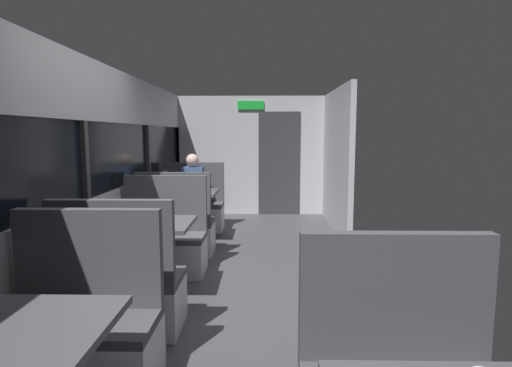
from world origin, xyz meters
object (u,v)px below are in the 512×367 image
object	(u,v)px
bench_far_window_facing_entry	(194,210)
dining_table_far_window	(186,198)
dining_table_mid_window	(145,232)
coffee_cup_secondary	(200,189)
bench_near_window_facing_entry	(81,336)
bench_mid_window_facing_end	(121,292)
bench_mid_window_facing_entry	(163,244)
bench_far_window_facing_end	(177,230)
dining_table_near_window	(7,347)
seated_passenger	(193,198)

from	to	relation	value
bench_far_window_facing_entry	dining_table_far_window	bearing A→B (deg)	-90.00
dining_table_mid_window	coffee_cup_secondary	world-z (taller)	coffee_cup_secondary
dining_table_mid_window	dining_table_far_window	distance (m)	2.11
bench_near_window_facing_entry	dining_table_mid_window	distance (m)	1.45
bench_mid_window_facing_end	bench_mid_window_facing_entry	world-z (taller)	same
bench_mid_window_facing_end	dining_table_far_window	world-z (taller)	bench_mid_window_facing_end
bench_near_window_facing_entry	bench_far_window_facing_end	xyz separation A→B (m)	(0.00, 2.83, 0.00)
dining_table_mid_window	bench_far_window_facing_end	size ratio (longest dim) A/B	0.82
dining_table_near_window	bench_far_window_facing_entry	world-z (taller)	bench_far_window_facing_entry
dining_table_near_window	bench_near_window_facing_entry	distance (m)	0.77
dining_table_far_window	seated_passenger	size ratio (longest dim) A/B	0.71
bench_near_window_facing_entry	dining_table_far_window	bearing A→B (deg)	90.00
bench_near_window_facing_entry	coffee_cup_secondary	xyz separation A→B (m)	(0.22, 3.47, 0.46)
bench_near_window_facing_entry	dining_table_mid_window	world-z (taller)	bench_near_window_facing_entry
bench_mid_window_facing_end	dining_table_far_window	bearing A→B (deg)	90.00
bench_near_window_facing_entry	bench_mid_window_facing_end	xyz separation A→B (m)	(0.00, 0.71, 0.00)
bench_mid_window_facing_end	bench_far_window_facing_entry	distance (m)	3.51
dining_table_far_window	bench_far_window_facing_entry	xyz separation A→B (m)	(0.00, 0.70, -0.31)
bench_far_window_facing_entry	bench_far_window_facing_end	bearing A→B (deg)	-90.00
seated_passenger	dining_table_far_window	bearing A→B (deg)	-90.00
bench_mid_window_facing_end	coffee_cup_secondary	xyz separation A→B (m)	(0.22, 2.76, 0.46)
bench_mid_window_facing_end	bench_far_window_facing_entry	world-z (taller)	same
bench_near_window_facing_entry	bench_mid_window_facing_end	bearing A→B (deg)	90.00
dining_table_near_window	dining_table_mid_window	xyz separation A→B (m)	(0.00, 2.11, 0.00)
bench_far_window_facing_entry	seated_passenger	size ratio (longest dim) A/B	0.87
bench_near_window_facing_entry	dining_table_far_window	world-z (taller)	bench_near_window_facing_entry
dining_table_mid_window	seated_passenger	xyz separation A→B (m)	(0.00, 2.74, -0.10)
dining_table_mid_window	bench_far_window_facing_entry	bearing A→B (deg)	90.00
bench_mid_window_facing_end	bench_mid_window_facing_entry	distance (m)	1.40
dining_table_mid_window	bench_far_window_facing_entry	world-z (taller)	bench_far_window_facing_entry
dining_table_near_window	bench_far_window_facing_entry	bearing A→B (deg)	90.00
bench_far_window_facing_entry	bench_mid_window_facing_end	bearing A→B (deg)	-90.00
dining_table_mid_window	bench_far_window_facing_end	bearing A→B (deg)	90.00
dining_table_far_window	bench_far_window_facing_entry	distance (m)	0.77
bench_mid_window_facing_entry	bench_far_window_facing_end	world-z (taller)	same
bench_far_window_facing_end	bench_far_window_facing_entry	bearing A→B (deg)	90.00
bench_far_window_facing_entry	seated_passenger	world-z (taller)	seated_passenger
bench_near_window_facing_entry	coffee_cup_secondary	size ratio (longest dim) A/B	12.22
dining_table_near_window	bench_mid_window_facing_entry	bearing A→B (deg)	90.00
dining_table_near_window	bench_far_window_facing_end	bearing A→B (deg)	90.00
bench_mid_window_facing_entry	bench_far_window_facing_entry	xyz separation A→B (m)	(0.00, 2.11, 0.00)
seated_passenger	coffee_cup_secondary	bearing A→B (deg)	-72.37
bench_far_window_facing_end	seated_passenger	bearing A→B (deg)	90.00
bench_mid_window_facing_entry	dining_table_far_window	distance (m)	1.45
bench_near_window_facing_entry	dining_table_near_window	bearing A→B (deg)	-90.00
bench_near_window_facing_entry	dining_table_mid_window	xyz separation A→B (m)	(0.00, 1.41, 0.31)
bench_mid_window_facing_end	seated_passenger	bearing A→B (deg)	90.00
dining_table_far_window	bench_far_window_facing_end	bearing A→B (deg)	-90.00
dining_table_mid_window	bench_near_window_facing_entry	bearing A→B (deg)	-90.00
bench_near_window_facing_entry	seated_passenger	bearing A→B (deg)	90.00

